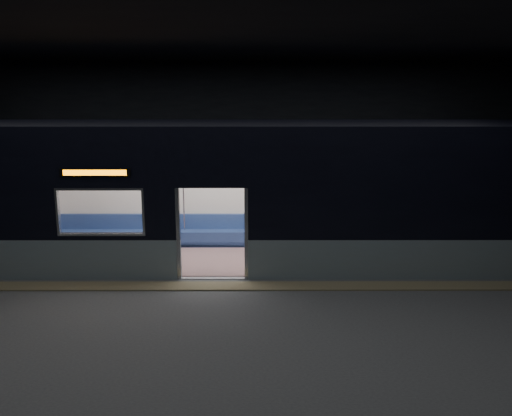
{
  "coord_description": "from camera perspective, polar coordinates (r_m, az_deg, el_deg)",
  "views": [
    {
      "loc": [
        0.93,
        -10.34,
        4.05
      ],
      "look_at": [
        0.95,
        2.3,
        1.34
      ],
      "focal_mm": 38.0,
      "sensor_mm": 36.0,
      "label": 1
    }
  ],
  "objects": [
    {
      "name": "passenger",
      "position": [
        14.28,
        1.21,
        -1.19
      ],
      "size": [
        0.37,
        0.63,
        1.29
      ],
      "rotation": [
        0.0,
        0.0,
        0.06
      ],
      "color": "black",
      "rests_on": "metro_car"
    },
    {
      "name": "station_floor",
      "position": [
        11.15,
        -4.95,
        -9.27
      ],
      "size": [
        24.0,
        14.0,
        0.01
      ],
      "primitive_type": "cube",
      "color": "#47494C",
      "rests_on": "ground"
    },
    {
      "name": "handbag",
      "position": [
        14.11,
        1.42,
        -1.82
      ],
      "size": [
        0.3,
        0.28,
        0.12
      ],
      "primitive_type": "cube",
      "rotation": [
        0.0,
        0.0,
        -0.34
      ],
      "color": "black",
      "rests_on": "passenger"
    },
    {
      "name": "station_envelope",
      "position": [
        10.39,
        -5.32,
        9.92
      ],
      "size": [
        24.0,
        14.0,
        5.0
      ],
      "color": "black",
      "rests_on": "station_floor"
    },
    {
      "name": "transit_map",
      "position": [
        14.85,
        13.63,
        1.84
      ],
      "size": [
        1.05,
        0.03,
        0.68
      ],
      "primitive_type": "cube",
      "color": "white",
      "rests_on": "metro_car"
    },
    {
      "name": "tactile_strip",
      "position": [
        11.66,
        -4.72,
        -8.2
      ],
      "size": [
        22.8,
        0.5,
        0.03
      ],
      "primitive_type": "cube",
      "color": "#8C7F59",
      "rests_on": "station_floor"
    },
    {
      "name": "metro_car",
      "position": [
        13.11,
        -4.18,
        2.39
      ],
      "size": [
        18.0,
        3.04,
        3.35
      ],
      "color": "gray",
      "rests_on": "station_floor"
    }
  ]
}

